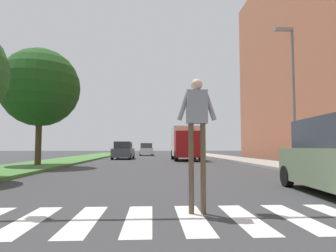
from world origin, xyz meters
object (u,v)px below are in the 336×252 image
street_lamp_right (292,84)px  sedan_distant (146,150)px  pedestrian_performer (197,123)px  sedan_midblock (123,151)px  tree_far (40,88)px  truck_box_delivery (186,142)px  traffic_light_gantry (1,9)px

street_lamp_right → sedan_distant: (-8.30, 27.66, -3.78)m
pedestrian_performer → sedan_midblock: pedestrian_performer is taller
street_lamp_right → sedan_midblock: bearing=124.4°
tree_far → truck_box_delivery: bearing=41.9°
traffic_light_gantry → pedestrian_performer: (4.23, -1.20, -2.64)m
tree_far → street_lamp_right: size_ratio=0.95×
sedan_midblock → truck_box_delivery: size_ratio=0.75×
traffic_light_gantry → truck_box_delivery: 21.89m
traffic_light_gantry → street_lamp_right: size_ratio=0.99×
pedestrian_performer → street_lamp_right: bearing=56.3°
traffic_light_gantry → pedestrian_performer: bearing=-15.8°
sedan_distant → truck_box_delivery: size_ratio=0.70×
street_lamp_right → truck_box_delivery: (-4.36, 12.07, -2.96)m
traffic_light_gantry → sedan_midblock: (0.48, 23.80, -3.49)m
sedan_midblock → sedan_distant: bearing=80.8°
tree_far → sedan_distant: (6.02, 24.53, -4.04)m
truck_box_delivery → street_lamp_right: bearing=-70.1°
tree_far → pedestrian_performer: 15.46m
sedan_midblock → sedan_distant: 12.71m
street_lamp_right → truck_box_delivery: 13.17m
truck_box_delivery → sedan_midblock: bearing=153.0°
tree_far → traffic_light_gantry: 12.33m
street_lamp_right → sedan_midblock: (-10.34, 15.12, -3.78)m
street_lamp_right → pedestrian_performer: (-6.60, -9.87, -2.93)m
tree_far → sedan_distant: bearing=76.2°
tree_far → sedan_midblock: 13.26m
pedestrian_performer → sedan_distant: pedestrian_performer is taller
traffic_light_gantry → street_lamp_right: street_lamp_right is taller
tree_far → traffic_light_gantry: tree_far is taller
pedestrian_performer → sedan_midblock: bearing=98.5°
pedestrian_performer → truck_box_delivery: 22.05m
street_lamp_right → pedestrian_performer: bearing=-123.7°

